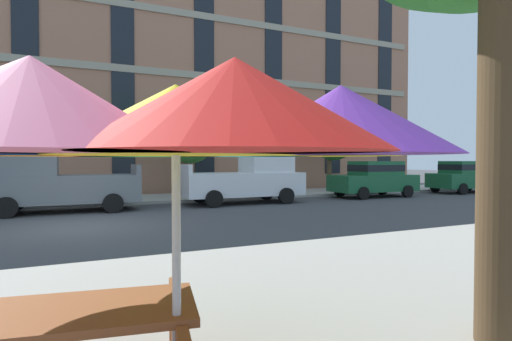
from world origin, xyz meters
name	(u,v)px	position (x,y,z in m)	size (l,w,h in m)	color
ground_plane	(77,228)	(0.00, 0.00, 0.00)	(120.00, 120.00, 0.00)	#424244
sidewalk_far	(78,201)	(0.00, 6.80, 0.06)	(56.00, 3.60, 0.12)	#B2ADA3
apartment_building	(77,86)	(0.00, 14.99, 6.40)	(41.95, 12.08, 12.80)	#A87056
pickup_gray	(55,183)	(-0.70, 3.70, 1.03)	(5.10, 2.12, 2.20)	slate
pickup_white	(248,179)	(6.59, 3.70, 1.03)	(5.10, 2.12, 2.20)	silver
sedan_green	(374,178)	(13.44, 3.70, 0.95)	(4.40, 1.98, 1.78)	#195933
sedan_green_midblock	(465,176)	(19.97, 3.70, 0.95)	(4.40, 1.98, 1.78)	#195933
street_tree_middle	(183,130)	(4.48, 6.49, 3.22)	(3.09, 2.92, 4.59)	brown
street_tree_right	(330,138)	(12.94, 6.75, 3.07)	(2.69, 2.58, 4.29)	brown
patio_umbrella	(176,125)	(0.65, -9.00, 2.06)	(3.51, 3.51, 2.33)	silver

